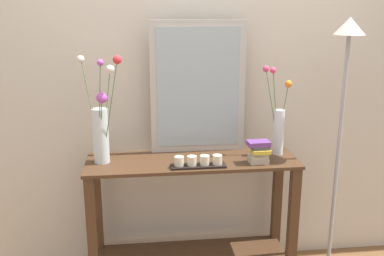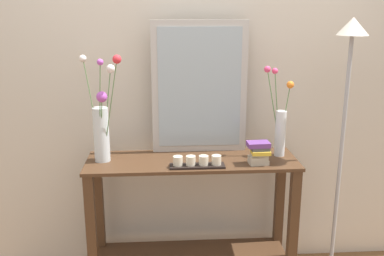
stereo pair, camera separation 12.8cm
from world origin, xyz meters
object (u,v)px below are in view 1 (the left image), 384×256
Objects in this scene: book_stack at (259,151)px; console_table at (192,211)px; candle_tray at (198,162)px; tall_vase_left at (101,125)px; mirror_leaning at (198,88)px; floor_lamp at (342,110)px; vase_right at (278,124)px.

console_table is at bearing 165.04° from book_stack.
tall_vase_left is at bearing 165.68° from candle_tray.
mirror_leaning is (0.06, 0.17, 0.75)m from console_table.
mirror_leaning is at bearing 140.22° from book_stack.
mirror_leaning reaches higher than tall_vase_left.
book_stack is 0.08× the size of floor_lamp.
book_stack is (-0.16, -0.15, -0.12)m from vase_right.
console_table is 0.76× the size of floor_lamp.
mirror_leaning is at bearing 165.84° from floor_lamp.
candle_tray is at bearing -14.32° from tall_vase_left.
floor_lamp is at bearing -2.78° from console_table.
candle_tray is (-0.04, -0.30, -0.38)m from mirror_leaning.
candle_tray is at bearing -174.50° from floor_lamp.
book_stack is at bearing 4.07° from candle_tray.
console_table is at bearing 99.45° from candle_tray.
vase_right is at bearing 4.84° from console_table.
tall_vase_left is 1.43m from floor_lamp.
book_stack reaches higher than candle_tray.
tall_vase_left is 1.15× the size of vase_right.
candle_tray is at bearing -96.95° from mirror_leaning.
floor_lamp is (0.90, -0.04, 0.63)m from console_table.
vase_right is at bearing 18.53° from candle_tray.
tall_vase_left is at bearing 172.85° from book_stack.
vase_right is 0.57m from candle_tray.
floor_lamp is at bearing 6.49° from book_stack.
book_stack is 0.57m from floor_lamp.
floor_lamp reaches higher than book_stack.
mirror_leaning is at bearing 165.70° from vase_right.
book_stack is at bearing -173.51° from floor_lamp.
console_table is at bearing 177.22° from floor_lamp.
tall_vase_left is (-0.53, 0.01, 0.57)m from console_table.
console_table is at bearing -108.82° from mirror_leaning.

